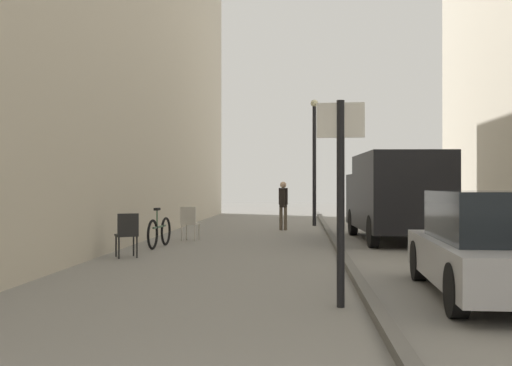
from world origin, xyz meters
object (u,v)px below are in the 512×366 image
Objects in this scene: bicycle_leaning at (159,232)px; cafe_chair_near_window at (127,232)px; delivery_van at (395,195)px; street_sign_post at (341,184)px; cafe_chair_by_doorway at (189,221)px; parked_car at (496,245)px; lamp_post at (314,154)px; pedestrian_main_foreground at (283,202)px.

bicycle_leaning is 2.21m from cafe_chair_near_window.
delivery_van is 6.53m from bicycle_leaning.
street_sign_post is at bearing -105.05° from delivery_van.
street_sign_post is 2.77× the size of cafe_chair_by_doorway.
bicycle_leaning reaches higher than cafe_chair_by_doorway.
street_sign_post reaches higher than delivery_van.
delivery_van is 8.61m from parked_car.
parked_car is at bearing -59.11° from cafe_chair_near_window.
lamp_post is 2.69× the size of bicycle_leaning.
street_sign_post is at bearing -64.15° from pedestrian_main_foreground.
street_sign_post reaches higher than pedestrian_main_foreground.
street_sign_post reaches higher than cafe_chair_near_window.
delivery_van is 9.67m from street_sign_post.
bicycle_leaning is (-6.13, 6.35, -0.33)m from parked_car.
bicycle_leaning is 1.88× the size of cafe_chair_near_window.
street_sign_post is 0.55× the size of lamp_post.
cafe_chair_by_doorway is at bearing 126.97° from parked_car.
street_sign_post is at bearing -56.36° from bicycle_leaning.
street_sign_post is 2.77× the size of cafe_chair_near_window.
cafe_chair_near_window is (-6.25, -4.43, -0.73)m from delivery_van.
street_sign_post reaches higher than bicycle_leaning.
bicycle_leaning is (-3.96, 7.20, -1.16)m from street_sign_post.
parked_car is 4.53× the size of cafe_chair_near_window.
cafe_chair_by_doorway is (0.60, 4.02, 0.00)m from cafe_chair_near_window.
parked_car is (3.25, -12.41, -0.24)m from pedestrian_main_foreground.
street_sign_post is at bearing -76.09° from cafe_chair_near_window.
lamp_post is at bearing 106.12° from delivery_van.
bicycle_leaning is at bearing -162.28° from delivery_van.
pedestrian_main_foreground reaches higher than bicycle_leaning.
bicycle_leaning is at bearing 59.47° from cafe_chair_near_window.
delivery_van is 5.90× the size of cafe_chair_near_window.
bicycle_leaning reaches higher than cafe_chair_near_window.
lamp_post reaches higher than street_sign_post.
delivery_van is 6.68m from lamp_post.
lamp_post is 5.06× the size of cafe_chair_near_window.
parked_car is at bearing -154.13° from street_sign_post.
delivery_van is at bearing -71.38° from lamp_post.
lamp_post is at bearing 71.31° from cafe_chair_by_doorway.
cafe_chair_by_doorway is at bearing -118.44° from lamp_post.
lamp_post reaches higher than cafe_chair_by_doorway.
delivery_van is 2.13× the size of street_sign_post.
cafe_chair_near_window is (-3.06, -8.25, -0.41)m from pedestrian_main_foreground.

